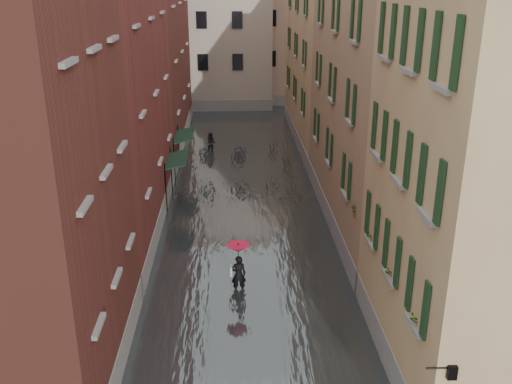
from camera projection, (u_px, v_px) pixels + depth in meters
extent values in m
plane|color=#58585A|center=(252.00, 333.00, 19.51)|extent=(120.00, 120.00, 0.00)
cube|color=#424849|center=(243.00, 195.00, 31.61)|extent=(10.00, 60.00, 0.20)
cube|color=maroon|center=(88.00, 101.00, 25.41)|extent=(6.00, 14.00, 12.50)
cube|color=brown|center=(137.00, 45.00, 39.16)|extent=(6.00, 16.00, 14.00)
cube|color=#A67B55|center=(505.00, 194.00, 15.88)|extent=(6.00, 8.00, 11.50)
cube|color=#977D5B|center=(398.00, 92.00, 25.89)|extent=(6.00, 14.00, 13.00)
cube|color=#A67B55|center=(338.00, 62.00, 40.17)|extent=(6.00, 16.00, 11.50)
cube|color=#B2A28D|center=(204.00, 33.00, 52.57)|extent=(12.00, 9.00, 13.00)
cube|color=tan|center=(299.00, 36.00, 54.98)|extent=(10.00, 9.00, 12.00)
cube|color=black|center=(177.00, 159.00, 29.60)|extent=(1.09, 2.86, 0.31)
cylinder|color=black|center=(166.00, 190.00, 28.65)|extent=(0.06, 0.06, 2.80)
cylinder|color=black|center=(171.00, 171.00, 31.32)|extent=(0.06, 0.06, 2.80)
cube|color=black|center=(184.00, 135.00, 34.03)|extent=(1.09, 3.04, 0.31)
cylinder|color=black|center=(174.00, 161.00, 32.99)|extent=(0.06, 0.06, 2.80)
cylinder|color=black|center=(179.00, 147.00, 35.84)|extent=(0.06, 0.06, 2.80)
cylinder|color=black|center=(439.00, 368.00, 12.97)|extent=(0.60, 0.05, 0.05)
cube|color=black|center=(451.00, 371.00, 13.01)|extent=(0.22, 0.22, 0.35)
cube|color=beige|center=(451.00, 371.00, 13.01)|extent=(0.14, 0.14, 0.24)
cube|color=brown|center=(419.00, 324.00, 14.50)|extent=(0.22, 0.85, 0.18)
imported|color=#265926|center=(421.00, 310.00, 14.35)|extent=(0.59, 0.51, 0.66)
cube|color=brown|center=(394.00, 277.00, 16.77)|extent=(0.22, 0.85, 0.18)
imported|color=#265926|center=(395.00, 265.00, 16.62)|extent=(0.59, 0.51, 0.66)
cube|color=brown|center=(374.00, 241.00, 19.08)|extent=(0.22, 0.85, 0.18)
imported|color=#265926|center=(375.00, 229.00, 18.93)|extent=(0.59, 0.51, 0.66)
cube|color=brown|center=(358.00, 212.00, 21.43)|extent=(0.22, 0.85, 0.18)
imported|color=#265926|center=(359.00, 201.00, 21.28)|extent=(0.59, 0.51, 0.66)
imported|color=black|center=(239.00, 275.00, 21.72)|extent=(0.62, 0.45, 1.59)
cube|color=beige|center=(231.00, 271.00, 21.70)|extent=(0.08, 0.30, 0.38)
cylinder|color=black|center=(238.00, 262.00, 21.52)|extent=(0.02, 0.02, 1.00)
cone|color=red|center=(238.00, 248.00, 21.32)|extent=(0.88, 0.88, 0.28)
imported|color=black|center=(211.00, 143.00, 38.97)|extent=(0.86, 0.75, 1.49)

